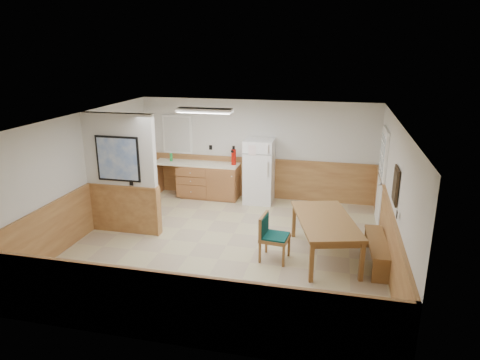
% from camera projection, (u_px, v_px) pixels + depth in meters
% --- Properties ---
extents(ground, '(6.00, 6.00, 0.00)m').
position_uv_depth(ground, '(227.00, 246.00, 8.39)').
color(ground, tan).
rests_on(ground, ground).
extents(ceiling, '(6.00, 6.00, 0.02)m').
position_uv_depth(ceiling, '(225.00, 119.00, 7.65)').
color(ceiling, silver).
rests_on(ceiling, back_wall).
extents(back_wall, '(6.00, 0.02, 2.50)m').
position_uv_depth(back_wall, '(256.00, 150.00, 10.81)').
color(back_wall, silver).
rests_on(back_wall, ground).
extents(right_wall, '(0.02, 6.00, 2.50)m').
position_uv_depth(right_wall, '(394.00, 197.00, 7.37)').
color(right_wall, silver).
rests_on(right_wall, ground).
extents(left_wall, '(0.02, 6.00, 2.50)m').
position_uv_depth(left_wall, '(83.00, 175.00, 8.66)').
color(left_wall, silver).
rests_on(left_wall, ground).
extents(wainscot_back, '(6.00, 0.04, 1.00)m').
position_uv_depth(wainscot_back, '(256.00, 178.00, 11.01)').
color(wainscot_back, '#B68749').
rests_on(wainscot_back, ground).
extents(wainscot_right, '(0.04, 6.00, 1.00)m').
position_uv_depth(wainscot_right, '(388.00, 237.00, 7.60)').
color(wainscot_right, '#B68749').
rests_on(wainscot_right, ground).
extents(wainscot_left, '(0.04, 6.00, 1.00)m').
position_uv_depth(wainscot_left, '(88.00, 209.00, 8.88)').
color(wainscot_left, '#B68749').
rests_on(wainscot_left, ground).
extents(partition_wall, '(1.50, 0.20, 2.50)m').
position_uv_depth(partition_wall, '(122.00, 175.00, 8.69)').
color(partition_wall, silver).
rests_on(partition_wall, ground).
extents(kitchen_counter, '(2.20, 0.61, 1.00)m').
position_uv_depth(kitchen_counter, '(208.00, 180.00, 11.01)').
color(kitchen_counter, brown).
rests_on(kitchen_counter, ground).
extents(exterior_door, '(0.07, 1.02, 2.15)m').
position_uv_depth(exterior_door, '(381.00, 177.00, 9.21)').
color(exterior_door, white).
rests_on(exterior_door, ground).
extents(kitchen_window, '(0.80, 0.04, 1.00)m').
position_uv_depth(kitchen_window, '(177.00, 135.00, 11.15)').
color(kitchen_window, white).
rests_on(kitchen_window, back_wall).
extents(wall_painting, '(0.04, 0.50, 0.60)m').
position_uv_depth(wall_painting, '(396.00, 185.00, 7.01)').
color(wall_painting, black).
rests_on(wall_painting, right_wall).
extents(fluorescent_fixture, '(1.20, 0.30, 0.09)m').
position_uv_depth(fluorescent_fixture, '(205.00, 110.00, 9.05)').
color(fluorescent_fixture, white).
rests_on(fluorescent_fixture, ceiling).
extents(refrigerator, '(0.71, 0.72, 1.59)m').
position_uv_depth(refrigerator, '(259.00, 171.00, 10.57)').
color(refrigerator, white).
rests_on(refrigerator, ground).
extents(dining_table, '(1.42, 2.09, 0.75)m').
position_uv_depth(dining_table, '(325.00, 223.00, 7.76)').
color(dining_table, brown).
rests_on(dining_table, ground).
extents(dining_bench, '(0.38, 1.46, 0.45)m').
position_uv_depth(dining_bench, '(377.00, 246.00, 7.58)').
color(dining_bench, brown).
rests_on(dining_bench, ground).
extents(dining_chair, '(0.74, 0.54, 0.85)m').
position_uv_depth(dining_chair, '(270.00, 234.00, 7.73)').
color(dining_chair, brown).
rests_on(dining_chair, ground).
extents(fire_extinguisher, '(0.15, 0.15, 0.48)m').
position_uv_depth(fire_extinguisher, '(234.00, 156.00, 10.70)').
color(fire_extinguisher, '#B21209').
rests_on(fire_extinguisher, kitchen_counter).
extents(soap_bottle, '(0.07, 0.07, 0.21)m').
position_uv_depth(soap_bottle, '(171.00, 157.00, 11.08)').
color(soap_bottle, green).
rests_on(soap_bottle, kitchen_counter).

